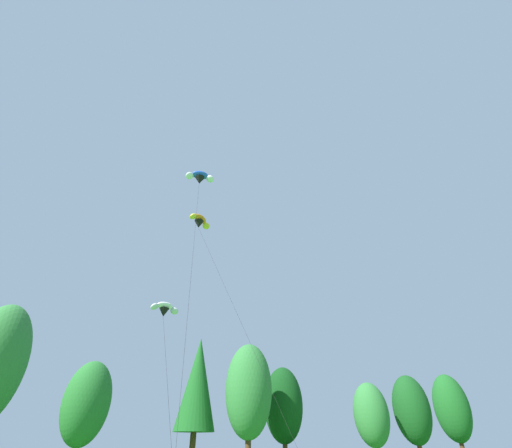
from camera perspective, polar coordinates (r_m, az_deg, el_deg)
name	(u,v)px	position (r m, az deg, el deg)	size (l,w,h in m)	color
treeline_tree_e	(87,403)	(40.83, -25.96, -24.77)	(4.37, 4.37, 9.51)	#472D19
treeline_tree_f	(198,383)	(45.42, -9.52, -24.21)	(4.59, 4.59, 13.58)	#472D19
treeline_tree_g	(249,390)	(42.97, -1.21, -25.47)	(5.16, 5.16, 12.43)	#472D19
treeline_tree_h	(283,404)	(49.01, 4.52, -27.32)	(4.75, 4.75, 10.93)	#472D19
treeline_tree_i	(371,414)	(50.85, 18.32, -27.45)	(4.26, 4.26, 9.12)	#472D19
treeline_tree_j	(412,409)	(54.54, 24.10, -25.93)	(4.57, 4.57, 10.26)	#472D19
treeline_tree_k	(452,408)	(65.55, 29.37, -24.70)	(4.94, 4.94, 11.64)	#472D19
parafoil_kite_high_white	(164,309)	(29.84, -14.75, -13.33)	(2.51, 11.29, 11.02)	white
parafoil_kite_mid_orange	(199,222)	(39.57, -9.23, 0.39)	(5.59, 15.58, 23.10)	orange
parafoil_kite_far_blue_white	(200,178)	(35.37, -9.17, 7.47)	(3.01, 9.95, 24.33)	blue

